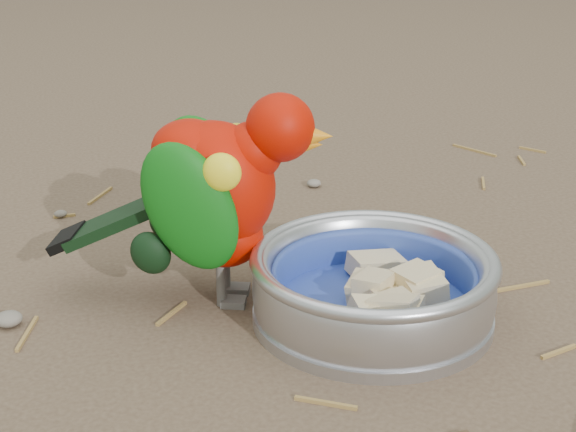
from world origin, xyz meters
name	(u,v)px	position (x,y,z in m)	size (l,w,h in m)	color
ground	(330,335)	(0.00, 0.00, 0.00)	(60.00, 60.00, 0.00)	brown
food_bowl	(372,311)	(0.04, 0.02, 0.01)	(0.21, 0.21, 0.02)	#B2B2BA
bowl_wall	(374,280)	(0.04, 0.02, 0.04)	(0.21, 0.21, 0.04)	#B2B2BA
fruit_wedges	(373,287)	(0.04, 0.02, 0.03)	(0.12, 0.12, 0.03)	#D1BC8C
lory_parrot	(216,204)	(-0.08, 0.09, 0.09)	(0.11, 0.22, 0.18)	#B10E00
ground_debris	(299,301)	(-0.01, 0.06, 0.00)	(0.90, 0.80, 0.01)	olive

